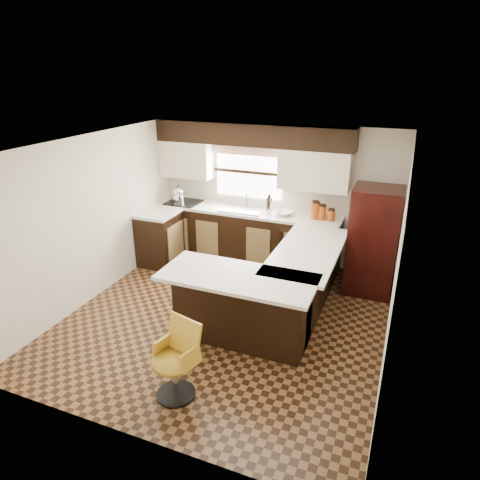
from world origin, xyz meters
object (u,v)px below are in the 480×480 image
at_px(peninsula_return, 242,308).
at_px(refrigerator, 373,241).
at_px(bar_chair, 174,362).
at_px(peninsula_long, 302,281).

height_order(peninsula_return, refrigerator, refrigerator).
relative_size(refrigerator, bar_chair, 1.92).
height_order(peninsula_long, refrigerator, refrigerator).
bearing_deg(bar_chair, peninsula_long, 84.86).
bearing_deg(peninsula_long, refrigerator, 49.32).
distance_m(peninsula_long, bar_chair, 2.34).
xyz_separation_m(peninsula_return, refrigerator, (1.35, 1.94, 0.37)).
relative_size(peninsula_return, refrigerator, 1.00).
bearing_deg(peninsula_return, peninsula_long, 61.70).
bearing_deg(peninsula_long, bar_chair, -110.08).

